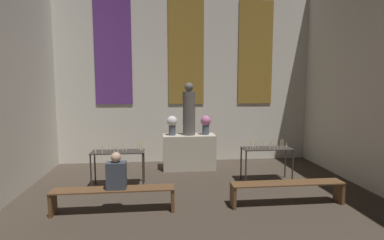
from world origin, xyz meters
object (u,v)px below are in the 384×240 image
at_px(pew_back_right, 287,188).
at_px(person_seated, 116,173).
at_px(altar, 189,152).
at_px(pew_back_left, 114,195).
at_px(flower_vase_left, 172,124).
at_px(statue, 189,111).
at_px(candle_rack_left, 119,156).
at_px(flower_vase_right, 206,123).
at_px(candle_rack_right, 267,152).

bearing_deg(pew_back_right, person_seated, -180.00).
bearing_deg(altar, pew_back_left, -121.09).
bearing_deg(flower_vase_left, person_seated, -112.34).
relative_size(statue, candle_rack_left, 1.20).
bearing_deg(flower_vase_right, pew_back_left, -127.69).
height_order(flower_vase_left, person_seated, flower_vase_left).
relative_size(altar, candle_rack_left, 1.20).
bearing_deg(pew_back_right, candle_rack_right, 85.99).
height_order(candle_rack_right, pew_back_left, candle_rack_right).
height_order(altar, candle_rack_left, candle_rack_left).
height_order(altar, statue, statue).
xyz_separation_m(altar, person_seated, (-1.65, -2.84, 0.27)).
relative_size(flower_vase_left, pew_back_left, 0.24).
distance_m(flower_vase_right, pew_back_left, 3.71).
relative_size(pew_back_left, pew_back_right, 1.00).
height_order(flower_vase_right, candle_rack_left, flower_vase_right).
distance_m(pew_back_left, person_seated, 0.42).
height_order(flower_vase_right, pew_back_right, flower_vase_right).
relative_size(flower_vase_left, pew_back_right, 0.24).
distance_m(altar, flower_vase_left, 0.95).
distance_m(pew_back_left, pew_back_right, 3.42).
xyz_separation_m(candle_rack_right, pew_back_right, (-0.11, -1.50, -0.40)).
distance_m(statue, pew_back_right, 3.57).
bearing_deg(statue, altar, 0.00).
distance_m(flower_vase_left, pew_back_right, 3.71).
height_order(pew_back_right, person_seated, person_seated).
height_order(statue, candle_rack_right, statue).
bearing_deg(person_seated, statue, 59.86).
xyz_separation_m(candle_rack_left, candle_rack_right, (3.62, -0.00, 0.00)).
bearing_deg(pew_back_left, flower_vase_left, 66.58).
xyz_separation_m(statue, pew_back_left, (-1.71, -2.84, -1.33)).
bearing_deg(person_seated, pew_back_right, 0.00).
height_order(statue, pew_back_right, statue).
relative_size(flower_vase_right, candle_rack_left, 0.44).
bearing_deg(altar, pew_back_right, -58.91).
distance_m(altar, pew_back_left, 3.32).
bearing_deg(candle_rack_right, candle_rack_left, 179.97).
distance_m(candle_rack_right, pew_back_left, 3.85).
height_order(pew_back_left, pew_back_right, same).
relative_size(pew_back_left, person_seated, 3.27).
height_order(flower_vase_left, pew_back_right, flower_vase_left).
bearing_deg(altar, candle_rack_right, -36.39).
distance_m(flower_vase_left, candle_rack_right, 2.72).
bearing_deg(flower_vase_right, candle_rack_right, -45.08).
bearing_deg(statue, candle_rack_left, -143.55).
bearing_deg(pew_back_left, pew_back_right, 0.00).
bearing_deg(candle_rack_left, candle_rack_right, -0.03).
bearing_deg(flower_vase_left, pew_back_right, -52.31).
relative_size(flower_vase_left, candle_rack_right, 0.44).
distance_m(altar, person_seated, 3.29).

